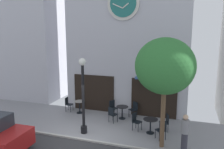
% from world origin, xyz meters
% --- Properties ---
extents(ground_plane, '(27.99, 10.12, 0.13)m').
position_xyz_m(ground_plane, '(0.00, -0.84, -0.02)').
color(ground_plane, gray).
extents(clock_building, '(7.67, 3.74, 10.94)m').
position_xyz_m(clock_building, '(0.90, 5.42, 5.62)').
color(clock_building, '#B2B2BC').
rests_on(clock_building, ground_plane).
extents(street_lamp, '(0.36, 0.36, 3.80)m').
position_xyz_m(street_lamp, '(-0.16, 0.78, 1.93)').
color(street_lamp, black).
rests_on(street_lamp, ground_plane).
extents(street_tree, '(2.52, 2.27, 4.82)m').
position_xyz_m(street_tree, '(3.73, 0.59, 3.61)').
color(street_tree, brown).
rests_on(street_tree, ground_plane).
extents(cafe_table_center_left, '(0.65, 0.65, 0.77)m').
position_xyz_m(cafe_table_center_left, '(-1.66, 3.36, 0.53)').
color(cafe_table_center_left, black).
rests_on(cafe_table_center_left, ground_plane).
extents(cafe_table_center, '(0.70, 0.70, 0.74)m').
position_xyz_m(cafe_table_center, '(1.13, 3.28, 0.52)').
color(cafe_table_center, black).
rests_on(cafe_table_center, ground_plane).
extents(cafe_table_center_right, '(0.73, 0.73, 0.75)m').
position_xyz_m(cafe_table_center_right, '(3.02, 1.82, 0.54)').
color(cafe_table_center_right, black).
rests_on(cafe_table_center_right, ground_plane).
extents(cafe_chair_curbside, '(0.53, 0.53, 0.90)m').
position_xyz_m(cafe_chair_curbside, '(0.75, 2.54, 0.53)').
color(cafe_chair_curbside, black).
rests_on(cafe_chair_curbside, ground_plane).
extents(cafe_chair_corner, '(0.56, 0.56, 0.90)m').
position_xyz_m(cafe_chair_corner, '(3.64, 1.24, 0.53)').
color(cafe_chair_corner, black).
rests_on(cafe_chair_corner, ground_plane).
extents(cafe_chair_left_end, '(0.55, 0.55, 0.90)m').
position_xyz_m(cafe_chair_left_end, '(1.71, 3.81, 0.53)').
color(cafe_chair_left_end, black).
rests_on(cafe_chair_left_end, ground_plane).
extents(cafe_chair_mid_row, '(0.56, 0.56, 0.90)m').
position_xyz_m(cafe_chair_mid_row, '(0.41, 3.68, 0.53)').
color(cafe_chair_mid_row, black).
rests_on(cafe_chair_mid_row, ground_plane).
extents(cafe_chair_facing_wall, '(0.42, 0.42, 0.90)m').
position_xyz_m(cafe_chair_facing_wall, '(-2.52, 3.44, 0.53)').
color(cafe_chair_facing_wall, black).
rests_on(cafe_chair_facing_wall, ground_plane).
extents(cafe_chair_facing_street, '(0.50, 0.50, 0.90)m').
position_xyz_m(cafe_chair_facing_street, '(2.23, 1.98, 0.53)').
color(cafe_chair_facing_street, black).
rests_on(cafe_chair_facing_street, ground_plane).
extents(cafe_chair_under_awning, '(0.52, 0.52, 0.90)m').
position_xyz_m(cafe_chair_under_awning, '(3.71, 2.30, 0.53)').
color(cafe_chair_under_awning, black).
rests_on(cafe_chair_under_awning, ground_plane).
extents(pedestrian_grey, '(0.37, 0.37, 1.67)m').
position_xyz_m(pedestrian_grey, '(4.68, 0.42, 0.86)').
color(pedestrian_grey, '#2D2D38').
rests_on(pedestrian_grey, ground_plane).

